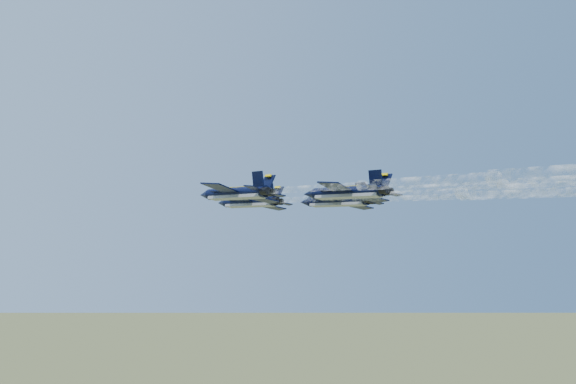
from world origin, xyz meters
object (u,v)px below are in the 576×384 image
jet_lead (249,202)px  jet_right (336,201)px  jet_slot (346,192)px  jet_left (235,193)px

jet_lead → jet_right: (12.33, -9.55, 0.00)m
jet_right → jet_slot: (-8.10, -13.87, 0.00)m
jet_left → jet_right: bearing=-1.5°
jet_right → jet_left: bearing=178.5°
jet_left → jet_slot: size_ratio=1.00×
jet_lead → jet_right: 15.60m
jet_lead → jet_slot: same height
jet_lead → jet_right: bearing=-49.4°
jet_left → jet_right: same height
jet_lead → jet_slot: bearing=-91.4°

